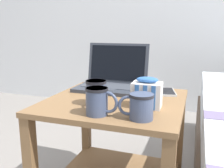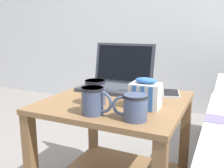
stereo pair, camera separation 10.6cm
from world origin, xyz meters
name	(u,v)px [view 1 (the left image)]	position (x,y,z in m)	size (l,w,h in m)	color
bedside_table	(115,139)	(0.00, 0.00, 0.35)	(0.60, 0.59, 0.54)	olive
laptop	(113,80)	(-0.08, 0.20, 0.59)	(0.34, 0.26, 0.23)	#333842
mug_front_left	(140,105)	(0.16, -0.21, 0.60)	(0.13, 0.09, 0.09)	#3F4C6B
mug_front_right	(98,100)	(0.00, -0.21, 0.60)	(0.13, 0.08, 0.10)	#3F4C6B
mug_mid_center	(96,92)	(-0.05, -0.10, 0.60)	(0.09, 0.13, 0.10)	#3F4C6B
snack_bag	(147,93)	(0.15, -0.06, 0.60)	(0.12, 0.09, 0.12)	silver
cell_phone	(167,92)	(0.20, 0.19, 0.55)	(0.11, 0.16, 0.01)	#B7BABC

